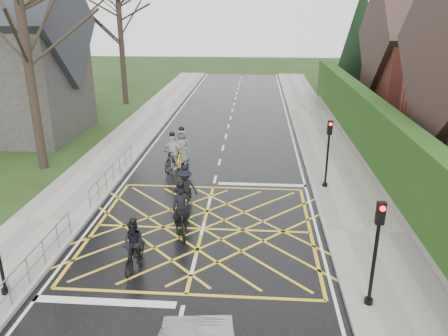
# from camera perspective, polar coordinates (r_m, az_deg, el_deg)

# --- Properties ---
(ground) EXTENTS (120.00, 120.00, 0.00)m
(ground) POSITION_cam_1_polar(r_m,az_deg,el_deg) (16.52, -2.80, -7.95)
(ground) COLOR black
(ground) RESTS_ON ground
(road) EXTENTS (9.00, 80.00, 0.01)m
(road) POSITION_cam_1_polar(r_m,az_deg,el_deg) (16.52, -2.80, -7.93)
(road) COLOR black
(road) RESTS_ON ground
(sidewalk_right) EXTENTS (3.00, 80.00, 0.15)m
(sidewalk_right) POSITION_cam_1_polar(r_m,az_deg,el_deg) (16.89, 18.06, -8.06)
(sidewalk_right) COLOR gray
(sidewalk_right) RESTS_ON ground
(sidewalk_left) EXTENTS (3.00, 80.00, 0.15)m
(sidewalk_left) POSITION_cam_1_polar(r_m,az_deg,el_deg) (18.17, -22.06, -6.51)
(sidewalk_left) COLOR gray
(sidewalk_left) RESTS_ON ground
(stone_wall) EXTENTS (0.50, 38.00, 0.70)m
(stone_wall) POSITION_cam_1_polar(r_m,az_deg,el_deg) (22.54, 19.10, -0.21)
(stone_wall) COLOR slate
(stone_wall) RESTS_ON ground
(hedge) EXTENTS (0.90, 38.00, 2.80)m
(hedge) POSITION_cam_1_polar(r_m,az_deg,el_deg) (22.02, 19.62, 4.06)
(hedge) COLOR #0E360E
(hedge) RESTS_ON stone_wall
(house_far) EXTENTS (9.80, 8.80, 10.30)m
(house_far) POSITION_cam_1_polar(r_m,az_deg,el_deg) (35.07, 26.45, 12.59)
(house_far) COLOR maroon
(house_far) RESTS_ON ground
(conifer) EXTENTS (4.60, 4.60, 10.00)m
(conifer) POSITION_cam_1_polar(r_m,az_deg,el_deg) (41.50, 17.24, 15.53)
(conifer) COLOR black
(conifer) RESTS_ON ground
(church) EXTENTS (8.80, 7.80, 11.00)m
(church) POSITION_cam_1_polar(r_m,az_deg,el_deg) (30.74, -26.58, 12.84)
(church) COLOR #2D2B28
(church) RESTS_ON ground
(tree_near) EXTENTS (9.24, 9.24, 11.44)m
(tree_near) POSITION_cam_1_polar(r_m,az_deg,el_deg) (23.15, -25.18, 18.75)
(tree_near) COLOR black
(tree_near) RESTS_ON ground
(tree_far) EXTENTS (8.40, 8.40, 10.40)m
(tree_far) POSITION_cam_1_polar(r_m,az_deg,el_deg) (38.12, -13.53, 18.83)
(tree_far) COLOR black
(tree_far) RESTS_ON ground
(railing_south) EXTENTS (0.05, 5.04, 1.03)m
(railing_south) POSITION_cam_1_polar(r_m,az_deg,el_deg) (14.55, -23.46, -10.46)
(railing_south) COLOR slate
(railing_south) RESTS_ON ground
(railing_north) EXTENTS (0.05, 6.04, 1.03)m
(railing_north) POSITION_cam_1_polar(r_m,az_deg,el_deg) (20.78, -14.32, -0.12)
(railing_north) COLOR slate
(railing_north) RESTS_ON ground
(traffic_light_ne) EXTENTS (0.24, 0.31, 3.21)m
(traffic_light_ne) POSITION_cam_1_polar(r_m,az_deg,el_deg) (19.89, 13.37, 1.71)
(traffic_light_ne) COLOR black
(traffic_light_ne) RESTS_ON ground
(traffic_light_se) EXTENTS (0.24, 0.31, 3.21)m
(traffic_light_se) POSITION_cam_1_polar(r_m,az_deg,el_deg) (12.37, 19.10, -10.76)
(traffic_light_se) COLOR black
(traffic_light_se) RESTS_ON ground
(cyclist_rear) EXTENTS (1.31, 2.23, 2.05)m
(cyclist_rear) POSITION_cam_1_polar(r_m,az_deg,el_deg) (15.99, -5.60, -6.35)
(cyclist_rear) COLOR black
(cyclist_rear) RESTS_ON ground
(cyclist_back) EXTENTS (0.81, 1.75, 1.72)m
(cyclist_back) POSITION_cam_1_polar(r_m,az_deg,el_deg) (14.25, -11.60, -10.33)
(cyclist_back) COLOR black
(cyclist_back) RESTS_ON ground
(cyclist_mid) EXTENTS (1.12, 1.90, 1.79)m
(cyclist_mid) POSITION_cam_1_polar(r_m,az_deg,el_deg) (18.08, -5.11, -3.11)
(cyclist_mid) COLOR black
(cyclist_mid) RESTS_ON ground
(cyclist_front) EXTENTS (1.14, 2.05, 1.98)m
(cyclist_front) POSITION_cam_1_polar(r_m,az_deg,el_deg) (22.25, -6.72, 1.59)
(cyclist_front) COLOR black
(cyclist_front) RESTS_ON ground
(cyclist_lead) EXTENTS (0.92, 2.09, 2.02)m
(cyclist_lead) POSITION_cam_1_polar(r_m,az_deg,el_deg) (23.05, -5.50, 2.22)
(cyclist_lead) COLOR yellow
(cyclist_lead) RESTS_ON ground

